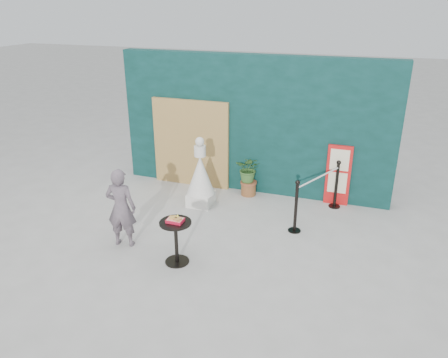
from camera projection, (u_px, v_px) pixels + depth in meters
ground at (201, 260)px, 7.29m from camera, size 60.00×60.00×0.00m
back_wall at (253, 125)px, 9.46m from camera, size 6.00×0.30×3.00m
bamboo_fence at (191, 144)px, 9.90m from camera, size 1.80×0.08×2.00m
woman at (121, 208)px, 7.50m from camera, size 0.57×0.42×1.43m
menu_board at (338, 175)px, 9.05m from camera, size 0.50×0.07×1.30m
statue at (201, 178)px, 9.02m from camera, size 0.58×0.58×1.49m
cafe_table at (176, 236)px, 7.05m from camera, size 0.52×0.52×0.75m
food_basket at (175, 220)px, 6.94m from camera, size 0.26×0.19×0.11m
planter at (249, 173)px, 9.52m from camera, size 0.54×0.47×0.91m
stanchion_barrier at (317, 196)px, 8.49m from camera, size 0.84×1.54×1.03m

